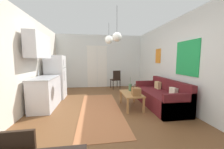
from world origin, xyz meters
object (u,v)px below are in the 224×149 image
bamboo_vase (130,87)px  pendant_lamp_near (117,37)px  handbag (136,91)px  couch (161,97)px  accent_chair (116,79)px  coffee_table (131,95)px  pendant_lamp_far (109,40)px  refrigerator (56,77)px

bamboo_vase → pendant_lamp_near: (-0.58, -0.78, 1.41)m
handbag → pendant_lamp_near: (-0.59, -0.26, 1.41)m
couch → bamboo_vase: bamboo_vase is taller
couch → accent_chair: (-0.97, 2.59, 0.23)m
coffee_table → pendant_lamp_far: 2.04m
refrigerator → coffee_table: bearing=-29.0°
pendant_lamp_near → pendant_lamp_far: bearing=90.7°
couch → coffee_table: (-0.95, 0.02, 0.10)m
handbag → pendant_lamp_near: pendant_lamp_near is taller
coffee_table → pendant_lamp_far: size_ratio=1.34×
coffee_table → refrigerator: bearing=151.0°
handbag → pendant_lamp_near: size_ratio=0.38×
coffee_table → pendant_lamp_near: 1.75m
couch → bamboo_vase: (-0.91, 0.27, 0.28)m
accent_chair → handbag: bearing=77.5°
handbag → accent_chair: bearing=91.4°
refrigerator → pendant_lamp_far: pendant_lamp_far is taller
couch → handbag: size_ratio=6.33×
bamboo_vase → refrigerator: refrigerator is taller
refrigerator → pendant_lamp_near: size_ratio=1.91×
pendant_lamp_near → coffee_table: bearing=44.4°
pendant_lamp_near → bamboo_vase: bearing=53.7°
couch → refrigerator: (-3.43, 1.39, 0.51)m
couch → pendant_lamp_near: 2.31m
pendant_lamp_near → pendant_lamp_far: same height
bamboo_vase → refrigerator: bearing=156.0°
refrigerator → pendant_lamp_far: size_ratio=2.24×
pendant_lamp_near → refrigerator: bearing=135.6°
handbag → accent_chair: (-0.07, 2.84, -0.05)m
handbag → pendant_lamp_near: bearing=-156.2°
couch → bamboo_vase: bearing=163.3°
handbag → accent_chair: 2.84m
handbag → pendant_lamp_far: (-0.61, 1.19, 1.56)m
refrigerator → pendant_lamp_far: bearing=-13.2°
coffee_table → refrigerator: refrigerator is taller
couch → pendant_lamp_far: size_ratio=2.83×
coffee_table → handbag: size_ratio=3.00×
couch → handbag: couch is taller
couch → pendant_lamp_near: bearing=-161.1°
accent_chair → pendant_lamp_far: 2.36m
handbag → accent_chair: size_ratio=0.35×
coffee_table → bamboo_vase: bamboo_vase is taller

